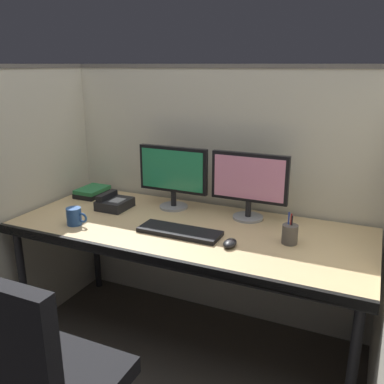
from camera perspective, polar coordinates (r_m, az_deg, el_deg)
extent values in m
plane|color=#423D38|center=(2.40, -3.78, -23.96)|extent=(8.00, 8.00, 0.00)
cube|color=beige|center=(2.61, 3.58, -0.72)|extent=(2.20, 0.05, 1.55)
cube|color=#605B56|center=(2.49, 3.92, 16.82)|extent=(2.21, 0.06, 0.02)
cube|color=beige|center=(2.70, -20.99, -1.23)|extent=(0.05, 1.40, 1.55)
cube|color=#605B56|center=(2.58, -22.90, 15.58)|extent=(0.06, 1.41, 0.02)
cube|color=tan|center=(2.24, -0.53, -5.23)|extent=(1.90, 0.80, 0.04)
cube|color=black|center=(1.93, -5.44, -9.25)|extent=(1.90, 0.02, 0.05)
cylinder|color=black|center=(2.64, -22.06, -11.82)|extent=(0.04, 0.04, 0.70)
cylinder|color=black|center=(1.97, 20.96, -22.62)|extent=(0.04, 0.04, 0.70)
cylinder|color=black|center=(3.09, -13.02, -6.68)|extent=(0.04, 0.04, 0.70)
cylinder|color=black|center=(2.54, 22.13, -13.10)|extent=(0.04, 0.04, 0.70)
cube|color=black|center=(1.47, -24.28, -19.42)|extent=(0.40, 0.06, 0.48)
cylinder|color=gray|center=(2.53, -2.53, -2.00)|extent=(0.17, 0.17, 0.01)
cylinder|color=black|center=(2.51, -2.54, -0.88)|extent=(0.03, 0.03, 0.09)
cube|color=black|center=(2.46, -2.60, 3.11)|extent=(0.43, 0.03, 0.27)
cube|color=#268C59|center=(2.44, -2.79, 3.02)|extent=(0.39, 0.01, 0.23)
cylinder|color=gray|center=(2.37, 7.65, -3.44)|extent=(0.17, 0.17, 0.01)
cylinder|color=black|center=(2.35, 7.69, -2.26)|extent=(0.03, 0.03, 0.09)
cube|color=black|center=(2.30, 7.87, 1.98)|extent=(0.43, 0.03, 0.27)
cube|color=pink|center=(2.28, 7.74, 1.87)|extent=(0.39, 0.01, 0.23)
cube|color=black|center=(2.14, -1.59, -5.44)|extent=(0.43, 0.15, 0.02)
ellipsoid|color=black|center=(2.00, 5.22, -6.98)|extent=(0.06, 0.10, 0.03)
cylinder|color=#59595B|center=(2.01, 5.40, -6.45)|extent=(0.01, 0.01, 0.01)
cube|color=black|center=(2.82, -13.54, -0.20)|extent=(0.15, 0.21, 0.03)
cube|color=#26723F|center=(2.81, -13.49, 0.32)|extent=(0.15, 0.21, 0.02)
cylinder|color=#4C4742|center=(2.07, 13.23, -5.65)|extent=(0.08, 0.08, 0.09)
cylinder|color=red|center=(2.06, 13.34, -4.74)|extent=(0.01, 0.01, 0.14)
cylinder|color=#263FB2|center=(2.07, 13.02, -4.61)|extent=(0.01, 0.01, 0.15)
cylinder|color=black|center=(2.06, 13.46, -4.91)|extent=(0.01, 0.01, 0.13)
cube|color=black|center=(2.55, -10.51, -1.61)|extent=(0.17, 0.19, 0.06)
cube|color=black|center=(2.56, -11.57, -0.49)|extent=(0.04, 0.17, 0.03)
cube|color=gray|center=(2.52, -10.20, -1.13)|extent=(0.07, 0.09, 0.00)
cylinder|color=#264C8C|center=(2.34, -15.83, -3.22)|extent=(0.08, 0.08, 0.09)
torus|color=#264C8C|center=(2.30, -14.72, -3.44)|extent=(0.06, 0.01, 0.06)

